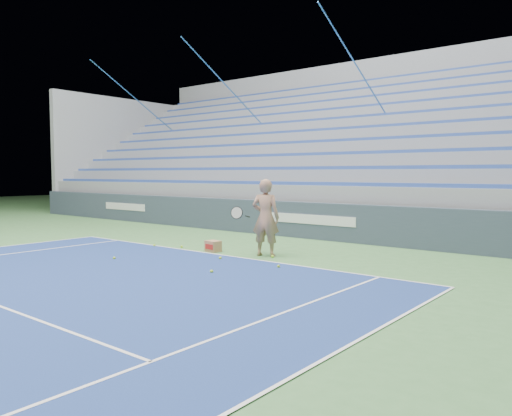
{
  "coord_description": "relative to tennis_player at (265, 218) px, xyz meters",
  "views": [
    {
      "loc": [
        8.16,
        3.14,
        1.98
      ],
      "look_at": [
        0.69,
        12.38,
        1.15
      ],
      "focal_mm": 35.0,
      "sensor_mm": 36.0,
      "label": 1
    }
  ],
  "objects": [
    {
      "name": "sponsor_barrier",
      "position": [
        -0.9,
        3.4,
        -0.37
      ],
      "size": [
        30.0,
        0.32,
        1.1
      ],
      "color": "#344150",
      "rests_on": "ground"
    },
    {
      "name": "bleachers",
      "position": [
        -0.9,
        9.12,
        1.43
      ],
      "size": [
        31.0,
        9.15,
        7.3
      ],
      "color": "gray",
      "rests_on": "ground"
    },
    {
      "name": "tennis_player",
      "position": [
        0.0,
        0.0,
        0.0
      ],
      "size": [
        1.0,
        0.94,
        1.85
      ],
      "color": "tan",
      "rests_on": "ground"
    },
    {
      "name": "ball_box",
      "position": [
        -1.44,
        -0.31,
        -0.78
      ],
      "size": [
        0.41,
        0.34,
        0.28
      ],
      "color": "#A57650",
      "rests_on": "ground"
    },
    {
      "name": "tennis_ball_0",
      "position": [
        -2.4,
        -2.57,
        -0.89
      ],
      "size": [
        0.07,
        0.07,
        0.07
      ],
      "primitive_type": "sphere",
      "color": "#B1DF2D",
      "rests_on": "ground"
    },
    {
      "name": "tennis_ball_1",
      "position": [
        -2.52,
        -0.38,
        -0.89
      ],
      "size": [
        0.07,
        0.07,
        0.07
      ],
      "primitive_type": "sphere",
      "color": "#B1DF2D",
      "rests_on": "ground"
    },
    {
      "name": "tennis_ball_2",
      "position": [
        1.15,
        -1.02,
        -0.89
      ],
      "size": [
        0.07,
        0.07,
        0.07
      ],
      "primitive_type": "sphere",
      "color": "#B1DF2D",
      "rests_on": "ground"
    },
    {
      "name": "tennis_ball_3",
      "position": [
        0.29,
        -0.1,
        -0.89
      ],
      "size": [
        0.07,
        0.07,
        0.07
      ],
      "primitive_type": "sphere",
      "color": "#B1DF2D",
      "rests_on": "ground"
    },
    {
      "name": "tennis_ball_4",
      "position": [
        -0.51,
        -1.03,
        -0.89
      ],
      "size": [
        0.07,
        0.07,
        0.07
      ],
      "primitive_type": "sphere",
      "color": "#B1DF2D",
      "rests_on": "ground"
    },
    {
      "name": "tennis_ball_5",
      "position": [
        0.43,
        -2.29,
        -0.89
      ],
      "size": [
        0.07,
        0.07,
        0.07
      ],
      "primitive_type": "sphere",
      "color": "#B1DF2D",
      "rests_on": "ground"
    },
    {
      "name": "tennis_ball_6",
      "position": [
        -3.27,
        -0.68,
        -0.89
      ],
      "size": [
        0.07,
        0.07,
        0.07
      ],
      "primitive_type": "sphere",
      "color": "#B1DF2D",
      "rests_on": "ground"
    }
  ]
}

